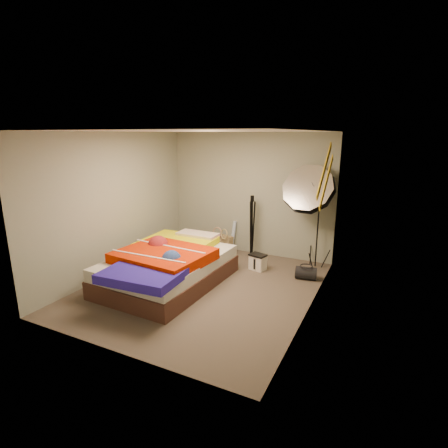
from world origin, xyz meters
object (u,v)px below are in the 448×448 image
Objects in this scene: wrapping_roll at (233,236)px; bed at (168,265)px; tote_bag at (223,245)px; camera_case at (258,263)px; duffel_bag at (306,273)px; camera_tripod at (252,222)px; photo_umbrella at (309,191)px.

bed is (-0.26, -2.04, -0.00)m from wrapping_roll.
tote_bag is at bearing 83.62° from bed.
duffel_bag is (0.91, -0.04, -0.03)m from camera_case.
bed is 1.92× the size of camera_tripod.
bed reaches higher than tote_bag.
tote_bag reaches higher than duffel_bag.
tote_bag is 0.37m from wrapping_roll.
wrapping_roll is at bearing 82.66° from bed.
bed is at bearing -97.34° from wrapping_roll.
camera_case is at bearing -58.64° from camera_tripod.
tote_bag is 2.10m from photo_umbrella.
photo_umbrella is (1.62, -0.23, 1.13)m from wrapping_roll.
tote_bag is 1.71m from bed.
tote_bag is 0.66× the size of wrapping_roll.
tote_bag is at bearing -176.15° from photo_umbrella.
wrapping_roll reaches higher than tote_bag.
wrapping_roll is 1.99m from photo_umbrella.
wrapping_roll is 0.51× the size of camera_tripod.
photo_umbrella is (-0.16, 0.60, 1.35)m from duffel_bag.
bed is 2.85m from photo_umbrella.
camera_case is (0.87, -0.78, -0.19)m from wrapping_roll.
bed is at bearing -157.93° from duffel_bag.
duffel_bag is (1.78, -0.82, -0.22)m from wrapping_roll.
duffel_bag is 1.49m from photo_umbrella.
bed reaches higher than duffel_bag.
camera_tripod is (-1.13, 0.06, -0.73)m from photo_umbrella.
bed is at bearing -136.05° from photo_umbrella.
photo_umbrella reaches higher than tote_bag.
tote_bag is 1.92m from duffel_bag.
bed is at bearing -78.39° from tote_bag.
photo_umbrella is (1.69, 0.11, 1.25)m from tote_bag.
camera_tripod is (-0.38, 0.62, 0.59)m from camera_case.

